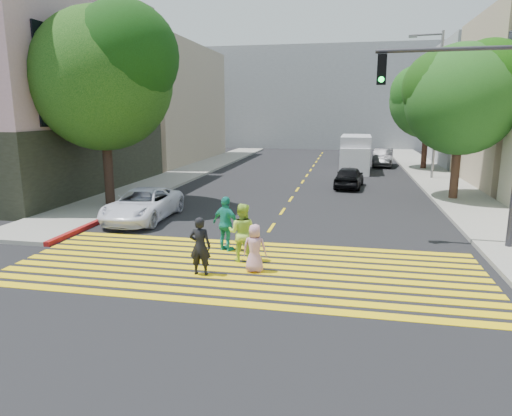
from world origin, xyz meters
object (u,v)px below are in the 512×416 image
(pedestrian_woman, at_px, (242,233))
(pedestrian_child, at_px, (255,248))
(traffic_signal, at_px, (480,113))
(dark_car_parked, at_px, (383,157))
(dark_car_near, at_px, (349,177))
(tree_left, at_px, (104,72))
(silver_car, at_px, (352,154))
(tree_right_far, at_px, (429,96))
(white_sedan, at_px, (143,205))
(pedestrian_man, at_px, (200,246))
(white_van, at_px, (355,155))
(tree_right_near, at_px, (464,93))
(pedestrian_extra, at_px, (226,224))

(pedestrian_woman, height_order, pedestrian_child, pedestrian_woman)
(traffic_signal, bearing_deg, dark_car_parked, 95.49)
(pedestrian_woman, bearing_deg, dark_car_near, -98.17)
(pedestrian_woman, bearing_deg, tree_left, -35.99)
(silver_car, bearing_deg, dark_car_parked, 129.55)
(tree_left, distance_m, silver_car, 25.13)
(pedestrian_woman, xyz_separation_m, dark_car_near, (3.09, 14.33, -0.24))
(tree_right_far, relative_size, white_sedan, 1.77)
(pedestrian_child, bearing_deg, pedestrian_man, 19.46)
(tree_left, xyz_separation_m, dark_car_near, (10.91, 7.78, -5.48))
(pedestrian_woman, height_order, white_van, white_van)
(white_sedan, bearing_deg, silver_car, 69.89)
(tree_right_near, bearing_deg, silver_car, 106.37)
(pedestrian_extra, bearing_deg, tree_right_far, -87.53)
(dark_car_parked, bearing_deg, pedestrian_man, -97.88)
(tree_right_near, bearing_deg, dark_car_parked, 99.84)
(tree_right_far, bearing_deg, tree_right_near, -91.85)
(white_van, xyz_separation_m, traffic_signal, (3.43, -19.14, 3.09))
(dark_car_near, xyz_separation_m, dark_car_parked, (2.68, 11.58, 0.07))
(pedestrian_extra, bearing_deg, dark_car_parked, -79.88)
(tree_right_far, relative_size, pedestrian_extra, 4.61)
(tree_right_near, relative_size, white_van, 1.37)
(tree_left, xyz_separation_m, tree_right_near, (16.12, 4.76, -0.88))
(pedestrian_man, relative_size, pedestrian_extra, 0.92)
(tree_left, height_order, pedestrian_woman, tree_left)
(silver_car, bearing_deg, traffic_signal, 93.10)
(tree_right_far, bearing_deg, dark_car_near, -120.15)
(pedestrian_woman, xyz_separation_m, white_sedan, (-5.21, 4.33, -0.24))
(white_van, bearing_deg, dark_car_parked, 61.71)
(pedestrian_woman, distance_m, pedestrian_child, 1.03)
(silver_car, bearing_deg, tree_right_near, 101.34)
(silver_car, height_order, traffic_signal, traffic_signal)
(silver_car, bearing_deg, white_sedan, 65.61)
(white_sedan, xyz_separation_m, silver_car, (8.48, 24.12, 0.07))
(dark_car_near, relative_size, dark_car_parked, 0.87)
(pedestrian_woman, relative_size, white_van, 0.31)
(tree_right_near, relative_size, pedestrian_woman, 4.41)
(white_van, bearing_deg, tree_left, -125.01)
(silver_car, distance_m, traffic_signal, 26.18)
(tree_right_far, relative_size, pedestrian_woman, 4.65)
(tree_right_near, height_order, silver_car, tree_right_near)
(tree_right_near, distance_m, pedestrian_woman, 14.70)
(pedestrian_woman, xyz_separation_m, pedestrian_extra, (-0.73, 0.91, 0.01))
(pedestrian_child, relative_size, pedestrian_extra, 0.77)
(pedestrian_child, height_order, silver_car, silver_car)
(pedestrian_man, bearing_deg, pedestrian_woman, -123.07)
(silver_car, bearing_deg, pedestrian_child, 79.68)
(tree_right_near, xyz_separation_m, pedestrian_woman, (-8.30, -11.32, -4.36))
(dark_car_parked, relative_size, traffic_signal, 0.65)
(tree_left, height_order, dark_car_near, tree_left)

